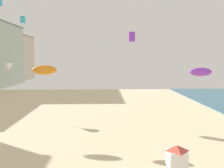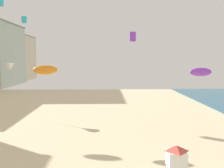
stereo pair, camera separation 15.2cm
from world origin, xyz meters
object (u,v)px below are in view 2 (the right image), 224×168
Objects in this scene: kite_purple_box at (133,37)px; kite_cyan_box at (24,20)px; kite_white_delta at (10,67)px; lifeguard_stand at (176,157)px; kite_purple_parafoil at (201,72)px; kite_orange_parafoil at (45,70)px.

kite_purple_box is 18.01m from kite_cyan_box.
kite_cyan_box is 0.36× the size of kite_white_delta.
lifeguard_stand is 0.94× the size of kite_white_delta.
kite_purple_parafoil is 30.91m from kite_cyan_box.
kite_purple_parafoil is 1.18× the size of kite_purple_box.
kite_purple_box is 1.20× the size of kite_cyan_box.
lifeguard_stand is 1.82× the size of kite_purple_parafoil.
kite_purple_parafoil is 0.52× the size of kite_white_delta.
kite_cyan_box is 16.89m from kite_orange_parafoil.
kite_orange_parafoil is (-10.53, 10.84, 4.83)m from lifeguard_stand.
kite_purple_parafoil is at bearing -51.55° from kite_cyan_box.
kite_cyan_box is at bearing 141.12° from lifeguard_stand.
kite_orange_parafoil is at bearing -64.92° from kite_cyan_box.
kite_purple_parafoil is 0.56× the size of kite_orange_parafoil.
kite_purple_parafoil is at bearing 48.73° from lifeguard_stand.
lifeguard_stand is 5.51m from kite_purple_parafoil.
kite_purple_parafoil is 1.41× the size of kite_cyan_box.
kite_purple_box is 0.44× the size of kite_white_delta.
kite_purple_box reaches higher than kite_purple_parafoil.
lifeguard_stand is 1.03× the size of kite_orange_parafoil.
kite_white_delta is (-16.74, 2.78, -3.92)m from kite_purple_box.
kite_cyan_box is (-17.01, 24.68, 12.01)m from lifeguard_stand.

